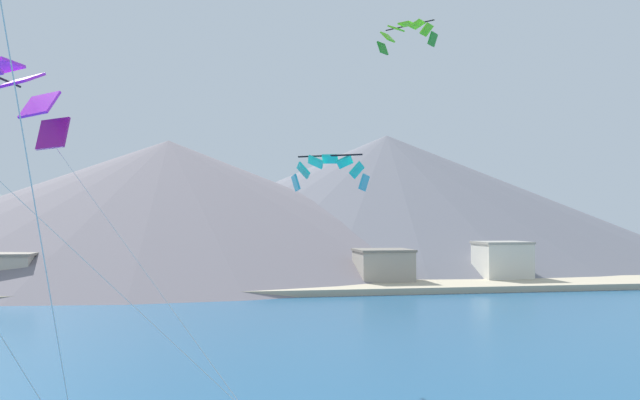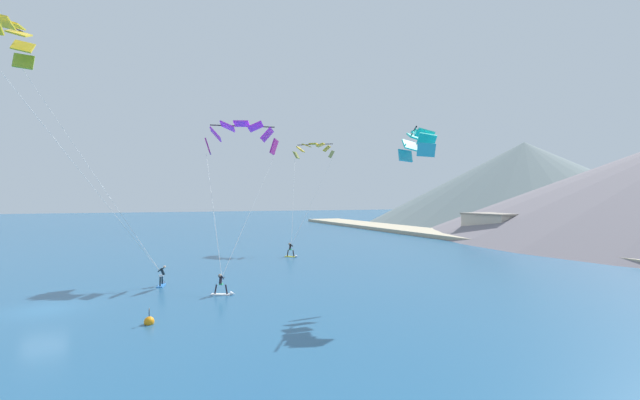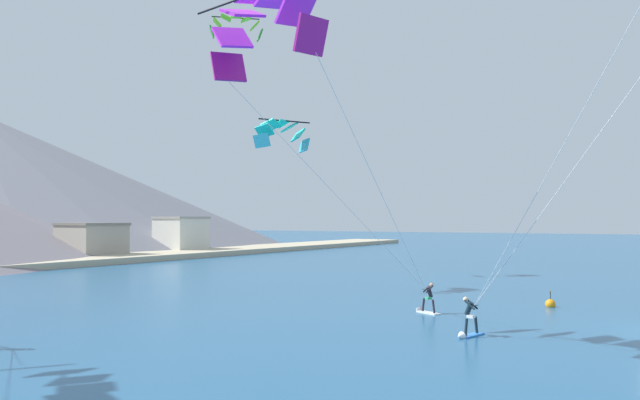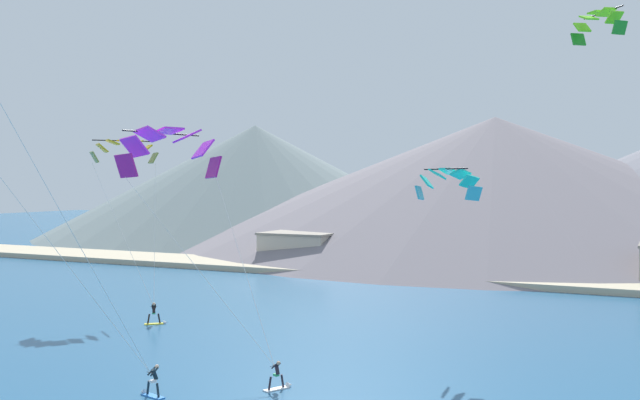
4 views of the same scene
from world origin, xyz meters
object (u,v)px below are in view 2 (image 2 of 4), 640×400
object	(u,v)px
kitesurfer_near_lead	(224,289)
kitesurfer_near_trail	(162,279)
race_marker_buoy	(149,321)
kitesurfer_mid_center	(292,252)
parafoil_kite_near_trail	(9,37)
parafoil_kite_distant_high_outer	(418,142)
parafoil_kite_mid_center	(314,149)
parafoil_kite_near_lead	(241,134)

from	to	relation	value
kitesurfer_near_lead	kitesurfer_near_trail	size ratio (longest dim) A/B	0.97
kitesurfer_near_trail	race_marker_buoy	bearing A→B (deg)	-6.02
kitesurfer_near_lead	kitesurfer_mid_center	world-z (taller)	kitesurfer_mid_center
parafoil_kite_near_trail	parafoil_kite_distant_high_outer	bearing A→B (deg)	64.59
parafoil_kite_mid_center	parafoil_kite_distant_high_outer	distance (m)	31.53
kitesurfer_near_trail	parafoil_kite_near_lead	world-z (taller)	parafoil_kite_near_lead
kitesurfer_mid_center	kitesurfer_near_trail	bearing A→B (deg)	-52.14
parafoil_kite_near_lead	parafoil_kite_mid_center	bearing A→B (deg)	138.72
kitesurfer_mid_center	parafoil_kite_distant_high_outer	xyz separation A→B (m)	(22.57, 1.88, 10.56)
parafoil_kite_near_lead	parafoil_kite_near_trail	xyz separation A→B (m)	(2.08, -18.18, 6.02)
kitesurfer_near_lead	race_marker_buoy	distance (m)	7.67
parafoil_kite_near_trail	parafoil_kite_mid_center	world-z (taller)	parafoil_kite_near_trail
parafoil_kite_mid_center	race_marker_buoy	size ratio (longest dim) A/B	13.29
parafoil_kite_near_trail	parafoil_kite_distant_high_outer	xyz separation A→B (m)	(13.18, 27.74, -8.11)
parafoil_kite_mid_center	race_marker_buoy	xyz separation A→B (m)	(31.33, -22.49, -13.92)
kitesurfer_near_trail	parafoil_kite_mid_center	bearing A→B (deg)	133.54
kitesurfer_near_trail	race_marker_buoy	xyz separation A→B (m)	(11.07, -1.17, -0.33)
race_marker_buoy	parafoil_kite_distant_high_outer	bearing A→B (deg)	90.74
race_marker_buoy	parafoil_kite_mid_center	bearing A→B (deg)	144.33
parafoil_kite_distant_high_outer	race_marker_buoy	distance (m)	21.20
parafoil_kite_distant_high_outer	kitesurfer_mid_center	bearing A→B (deg)	-175.23
kitesurfer_near_trail	kitesurfer_near_lead	bearing A→B (deg)	36.45
parafoil_kite_mid_center	parafoil_kite_near_lead	bearing A→B (deg)	-41.28
parafoil_kite_near_lead	kitesurfer_near_lead	bearing A→B (deg)	-19.29
parafoil_kite_distant_high_outer	kitesurfer_near_trail	bearing A→B (deg)	-122.55
kitesurfer_near_lead	parafoil_kite_mid_center	world-z (taller)	parafoil_kite_mid_center
parafoil_kite_distant_high_outer	race_marker_buoy	bearing A→B (deg)	-89.26
parafoil_kite_distant_high_outer	parafoil_kite_mid_center	bearing A→B (deg)	172.05
kitesurfer_near_lead	parafoil_kite_near_lead	xyz separation A→B (m)	(-9.81, 3.43, 12.76)
kitesurfer_mid_center	parafoil_kite_mid_center	size ratio (longest dim) A/B	0.13
parafoil_kite_near_trail	parafoil_kite_mid_center	bearing A→B (deg)	119.17
parafoil_kite_near_lead	parafoil_kite_near_trail	bearing A→B (deg)	-83.49
parafoil_kite_near_lead	race_marker_buoy	xyz separation A→B (m)	(15.49, -8.58, -13.05)
kitesurfer_near_lead	parafoil_kite_near_trail	bearing A→B (deg)	-117.67
kitesurfer_near_trail	kitesurfer_mid_center	distance (m)	19.11
parafoil_kite_near_lead	race_marker_buoy	size ratio (longest dim) A/B	12.99
kitesurfer_near_lead	race_marker_buoy	size ratio (longest dim) A/B	1.69
parafoil_kite_mid_center	race_marker_buoy	bearing A→B (deg)	-35.67
parafoil_kite_near_trail	race_marker_buoy	distance (m)	25.22
race_marker_buoy	parafoil_kite_near_lead	bearing A→B (deg)	151.01
kitesurfer_mid_center	parafoil_kite_near_lead	bearing A→B (deg)	-46.39
kitesurfer_near_lead	kitesurfer_mid_center	xyz separation A→B (m)	(-17.12, 11.11, 0.11)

